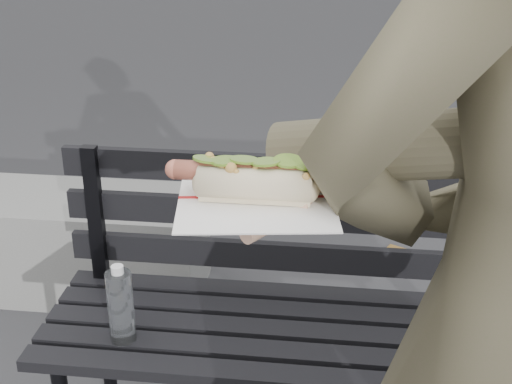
% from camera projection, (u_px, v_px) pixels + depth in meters
% --- Properties ---
extents(park_bench, '(1.50, 0.44, 0.88)m').
position_uv_depth(park_bench, '(329.00, 302.00, 1.86)').
color(park_bench, black).
rests_on(park_bench, ground).
extents(concrete_block, '(1.20, 0.40, 0.40)m').
position_uv_depth(concrete_block, '(53.00, 242.00, 2.83)').
color(concrete_block, slate).
rests_on(concrete_block, ground).
extents(held_hotdog, '(0.62, 0.30, 0.20)m').
position_uv_depth(held_hotdog, '(409.00, 156.00, 0.89)').
color(held_hotdog, '#4A4A31').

